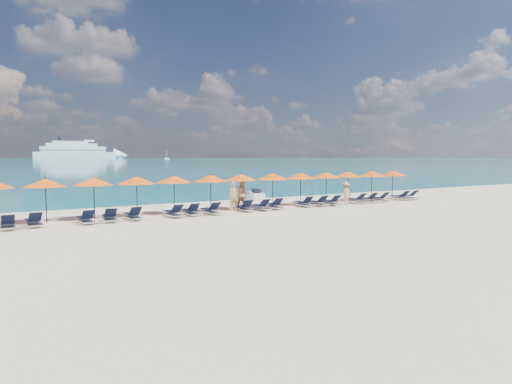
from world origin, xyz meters
TOP-DOWN VIEW (x-y plane):
  - ground at (0.00, 0.00)m, footprint 1400.00×1400.00m
  - sea at (0.00, 660.00)m, footprint 1600.00×1300.00m
  - cruise_ship at (83.32, 619.69)m, footprint 125.49×21.60m
  - sailboat_near at (122.60, 571.72)m, footprint 5.15×1.72m
  - sailboat_far at (163.05, 500.64)m, footprint 6.08×2.03m
  - jetski at (3.65, 9.23)m, footprint 1.45×2.47m
  - beachgoer_a at (-0.95, 4.04)m, footprint 0.69×0.47m
  - beachgoer_b at (-0.24, 4.21)m, footprint 1.06×0.82m
  - beachgoer_c at (7.32, 3.18)m, footprint 1.09×0.62m
  - umbrella_1 at (-11.25, 4.65)m, footprint 2.10×2.10m
  - umbrella_2 at (-8.94, 4.77)m, footprint 2.10×2.10m
  - umbrella_3 at (-6.70, 4.65)m, footprint 2.10×2.10m
  - umbrella_4 at (-4.53, 4.68)m, footprint 2.10×2.10m
  - umbrella_5 at (-2.25, 4.59)m, footprint 2.10×2.10m
  - umbrella_6 at (-0.11, 4.66)m, footprint 2.10×2.10m
  - umbrella_7 at (2.28, 4.68)m, footprint 2.10×2.10m
  - umbrella_8 at (4.49, 4.60)m, footprint 2.10×2.10m
  - umbrella_9 at (6.75, 4.60)m, footprint 2.10×2.10m
  - umbrella_10 at (8.90, 4.70)m, footprint 2.10×2.10m
  - umbrella_11 at (11.22, 4.58)m, footprint 2.10×2.10m
  - umbrella_12 at (13.60, 4.68)m, footprint 2.10×2.10m
  - lounger_1 at (-12.95, 3.41)m, footprint 0.65×1.71m
  - lounger_2 at (-11.89, 3.67)m, footprint 0.77×1.75m
  - lounger_3 at (-9.61, 3.35)m, footprint 0.75×1.74m
  - lounger_4 at (-8.43, 3.48)m, footprint 0.75×1.74m
  - lounger_5 at (-7.26, 3.49)m, footprint 0.68×1.72m
  - lounger_6 at (-5.10, 3.34)m, footprint 0.76×1.75m
  - lounger_7 at (-4.01, 3.46)m, footprint 0.67×1.72m
  - lounger_8 at (-2.84, 3.34)m, footprint 0.71×1.73m
  - lounger_9 at (-0.52, 3.57)m, footprint 0.78×1.75m
  - lounger_10 at (0.56, 3.48)m, footprint 0.68×1.72m
  - lounger_11 at (1.67, 3.60)m, footprint 0.77×1.75m
  - lounger_12 at (4.00, 3.60)m, footprint 0.67×1.72m
  - lounger_13 at (5.09, 3.48)m, footprint 0.67×1.72m
  - lounger_14 at (6.15, 3.38)m, footprint 0.63×1.70m
  - lounger_15 at (8.52, 3.45)m, footprint 0.71×1.73m
  - lounger_16 at (9.63, 3.43)m, footprint 0.68×1.72m
  - lounger_17 at (10.72, 3.35)m, footprint 0.74×1.74m
  - lounger_18 at (13.05, 3.44)m, footprint 0.66×1.71m
  - lounger_19 at (14.05, 3.47)m, footprint 0.68×1.72m

SIDE VIEW (x-z plane):
  - ground at x=0.00m, z-range 0.00..0.00m
  - sea at x=0.00m, z-range 0.00..0.01m
  - lounger_1 at x=-12.95m, z-range -0.09..0.56m
  - lounger_2 at x=-11.89m, z-range -0.09..0.56m
  - lounger_3 at x=-9.61m, z-range -0.09..0.56m
  - lounger_4 at x=-8.43m, z-range -0.09..0.56m
  - lounger_5 at x=-7.26m, z-range -0.09..0.56m
  - lounger_6 at x=-5.10m, z-range -0.09..0.56m
  - lounger_7 at x=-4.01m, z-range -0.09..0.56m
  - lounger_8 at x=-2.84m, z-range -0.09..0.56m
  - lounger_9 at x=-0.52m, z-range -0.09..0.56m
  - lounger_10 at x=0.56m, z-range -0.09..0.56m
  - lounger_11 at x=1.67m, z-range -0.09..0.56m
  - lounger_12 at x=4.00m, z-range -0.09..0.56m
  - lounger_13 at x=5.09m, z-range -0.09..0.56m
  - lounger_14 at x=6.15m, z-range -0.09..0.56m
  - lounger_15 at x=8.52m, z-range -0.09..0.56m
  - lounger_16 at x=9.63m, z-range -0.09..0.56m
  - lounger_17 at x=10.72m, z-range -0.09..0.56m
  - lounger_18 at x=13.05m, z-range -0.09..0.56m
  - lounger_19 at x=14.05m, z-range -0.09..0.56m
  - jetski at x=3.65m, z-range -0.07..0.75m
  - beachgoer_c at x=7.32m, z-range 0.00..1.60m
  - beachgoer_a at x=-0.95m, z-range 0.00..1.81m
  - beachgoer_b at x=-0.24m, z-range 0.00..1.93m
  - sailboat_near at x=122.60m, z-range -3.75..5.69m
  - sailboat_far at x=163.05m, z-range -4.43..6.72m
  - umbrella_1 at x=-11.25m, z-range 0.88..3.16m
  - umbrella_2 at x=-8.94m, z-range 0.88..3.16m
  - umbrella_3 at x=-6.70m, z-range 0.88..3.16m
  - umbrella_4 at x=-4.53m, z-range 0.88..3.16m
  - umbrella_5 at x=-2.25m, z-range 0.88..3.16m
  - umbrella_6 at x=-0.11m, z-range 0.88..3.16m
  - umbrella_7 at x=2.28m, z-range 0.88..3.16m
  - umbrella_8 at x=4.49m, z-range 0.88..3.16m
  - umbrella_9 at x=6.75m, z-range 0.88..3.16m
  - umbrella_10 at x=8.90m, z-range 0.88..3.16m
  - umbrella_11 at x=11.22m, z-range 0.88..3.16m
  - umbrella_12 at x=13.60m, z-range 0.88..3.16m
  - cruise_ship at x=83.32m, z-range -8.36..26.51m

